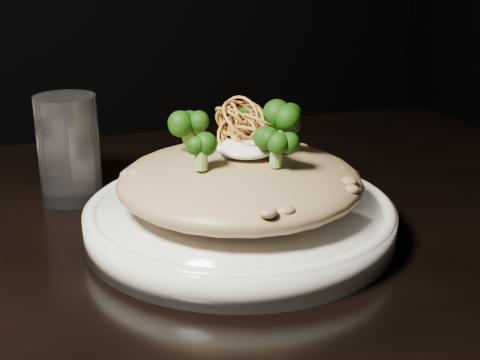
{
  "coord_description": "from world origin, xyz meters",
  "views": [
    {
      "loc": [
        -0.13,
        -0.52,
        1.01
      ],
      "look_at": [
        0.08,
        0.02,
        0.81
      ],
      "focal_mm": 50.0,
      "sensor_mm": 36.0,
      "label": 1
    }
  ],
  "objects": [
    {
      "name": "table",
      "position": [
        0.0,
        0.0,
        0.67
      ],
      "size": [
        1.1,
        0.8,
        0.75
      ],
      "color": "black",
      "rests_on": "ground"
    },
    {
      "name": "plate",
      "position": [
        0.08,
        0.02,
        0.76
      ],
      "size": [
        0.29,
        0.29,
        0.03
      ],
      "primitive_type": "cylinder",
      "color": "silver",
      "rests_on": "table"
    },
    {
      "name": "risotto",
      "position": [
        0.08,
        0.01,
        0.8
      ],
      "size": [
        0.23,
        0.23,
        0.05
      ],
      "primitive_type": "ellipsoid",
      "color": "brown",
      "rests_on": "plate"
    },
    {
      "name": "broccoli",
      "position": [
        0.08,
        0.02,
        0.85
      ],
      "size": [
        0.12,
        0.12,
        0.04
      ],
      "primitive_type": null,
      "color": "black",
      "rests_on": "risotto"
    },
    {
      "name": "cheese",
      "position": [
        0.08,
        0.01,
        0.84
      ],
      "size": [
        0.05,
        0.05,
        0.02
      ],
      "primitive_type": "ellipsoid",
      "color": "white",
      "rests_on": "risotto"
    },
    {
      "name": "shallots",
      "position": [
        0.08,
        0.01,
        0.86
      ],
      "size": [
        0.05,
        0.05,
        0.03
      ],
      "primitive_type": null,
      "color": "brown",
      "rests_on": "cheese"
    },
    {
      "name": "drinking_glass",
      "position": [
        -0.05,
        0.17,
        0.81
      ],
      "size": [
        0.07,
        0.07,
        0.11
      ],
      "primitive_type": "cylinder",
      "rotation": [
        0.0,
        0.0,
        0.1
      ],
      "color": "white",
      "rests_on": "table"
    }
  ]
}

